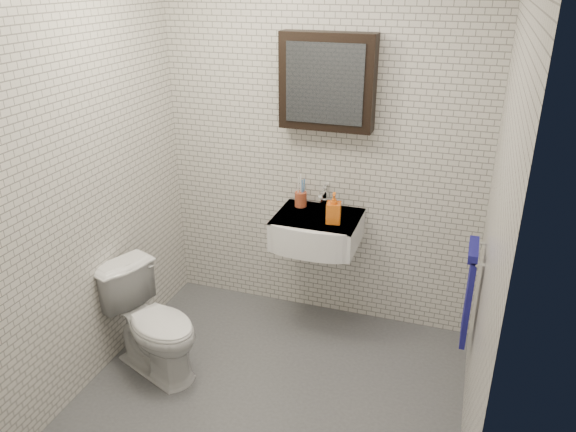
{
  "coord_description": "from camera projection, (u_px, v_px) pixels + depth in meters",
  "views": [
    {
      "loc": [
        0.94,
        -2.5,
        2.34
      ],
      "look_at": [
        -0.05,
        0.45,
        0.97
      ],
      "focal_mm": 35.0,
      "sensor_mm": 36.0,
      "label": 1
    }
  ],
  "objects": [
    {
      "name": "soap_bottle",
      "position": [
        334.0,
        208.0,
        3.57
      ],
      "size": [
        0.1,
        0.11,
        0.2
      ],
      "primitive_type": "imported",
      "rotation": [
        0.0,
        0.0,
        0.16
      ],
      "color": "orange",
      "rests_on": "washbasin"
    },
    {
      "name": "toilet",
      "position": [
        153.0,
        323.0,
        3.46
      ],
      "size": [
        0.77,
        0.61,
        0.69
      ],
      "primitive_type": "imported",
      "rotation": [
        0.0,
        0.0,
        1.18
      ],
      "color": "white",
      "rests_on": "ground"
    },
    {
      "name": "mirror_cabinet",
      "position": [
        327.0,
        82.0,
        3.49
      ],
      "size": [
        0.6,
        0.15,
        0.6
      ],
      "color": "black",
      "rests_on": "room_shell"
    },
    {
      "name": "towel_rail",
      "position": [
        470.0,
        289.0,
        3.1
      ],
      "size": [
        0.09,
        0.3,
        0.58
      ],
      "color": "silver",
      "rests_on": "room_shell"
    },
    {
      "name": "washbasin",
      "position": [
        316.0,
        231.0,
        3.71
      ],
      "size": [
        0.55,
        0.5,
        0.2
      ],
      "color": "white",
      "rests_on": "room_shell"
    },
    {
      "name": "faucet",
      "position": [
        324.0,
        198.0,
        3.81
      ],
      "size": [
        0.06,
        0.2,
        0.15
      ],
      "color": "silver",
      "rests_on": "washbasin"
    },
    {
      "name": "ground",
      "position": [
        272.0,
        392.0,
        3.39
      ],
      "size": [
        2.2,
        2.0,
        0.01
      ],
      "primitive_type": "cube",
      "color": "#4C4F53",
      "rests_on": "ground"
    },
    {
      "name": "room_shell",
      "position": [
        269.0,
        161.0,
        2.8
      ],
      "size": [
        2.22,
        2.02,
        2.51
      ],
      "color": "silver",
      "rests_on": "ground"
    },
    {
      "name": "toothbrush_cup",
      "position": [
        301.0,
        198.0,
        3.84
      ],
      "size": [
        0.08,
        0.08,
        0.22
      ],
      "rotation": [
        0.0,
        0.0,
        0.04
      ],
      "color": "#A04428",
      "rests_on": "washbasin"
    }
  ]
}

